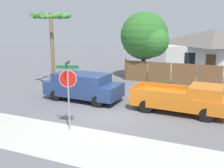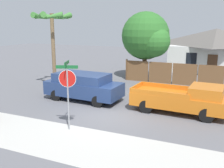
# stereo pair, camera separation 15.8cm
# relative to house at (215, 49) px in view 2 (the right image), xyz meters

# --- Properties ---
(ground_plane) EXTENTS (80.00, 80.00, 0.00)m
(ground_plane) POSITION_rel_house_xyz_m (-4.43, -17.82, -2.25)
(ground_plane) COLOR slate
(sidewalk_strip) EXTENTS (36.00, 3.20, 0.01)m
(sidewalk_strip) POSITION_rel_house_xyz_m (-4.43, -21.42, -2.25)
(sidewalk_strip) COLOR beige
(sidewalk_strip) RESTS_ON ground
(wooden_fence) EXTENTS (14.02, 0.12, 1.84)m
(wooden_fence) POSITION_rel_house_xyz_m (0.23, -8.83, -1.38)
(wooden_fence) COLOR brown
(wooden_fence) RESTS_ON ground
(house) EXTENTS (9.30, 7.76, 4.35)m
(house) POSITION_rel_house_xyz_m (0.00, 0.00, 0.00)
(house) COLOR white
(house) RESTS_ON ground
(oak_tree) EXTENTS (4.34, 4.13, 5.90)m
(oak_tree) POSITION_rel_house_xyz_m (-5.21, -7.89, 1.48)
(oak_tree) COLOR brown
(oak_tree) RESTS_ON ground
(palm_tree) EXTENTS (2.80, 3.00, 5.68)m
(palm_tree) POSITION_rel_house_xyz_m (-10.78, -13.74, 2.63)
(palm_tree) COLOR brown
(palm_tree) RESTS_ON ground
(red_suv) EXTENTS (5.04, 2.26, 1.75)m
(red_suv) POSITION_rel_house_xyz_m (-7.08, -15.77, -1.30)
(red_suv) COLOR navy
(red_suv) RESTS_ON ground
(orange_pickup) EXTENTS (5.25, 2.24, 1.66)m
(orange_pickup) POSITION_rel_house_xyz_m (-0.75, -15.78, -1.43)
(orange_pickup) COLOR orange
(orange_pickup) RESTS_ON ground
(stop_sign) EXTENTS (0.95, 0.86, 3.24)m
(stop_sign) POSITION_rel_house_xyz_m (-5.24, -20.31, -0.04)
(stop_sign) COLOR gray
(stop_sign) RESTS_ON ground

